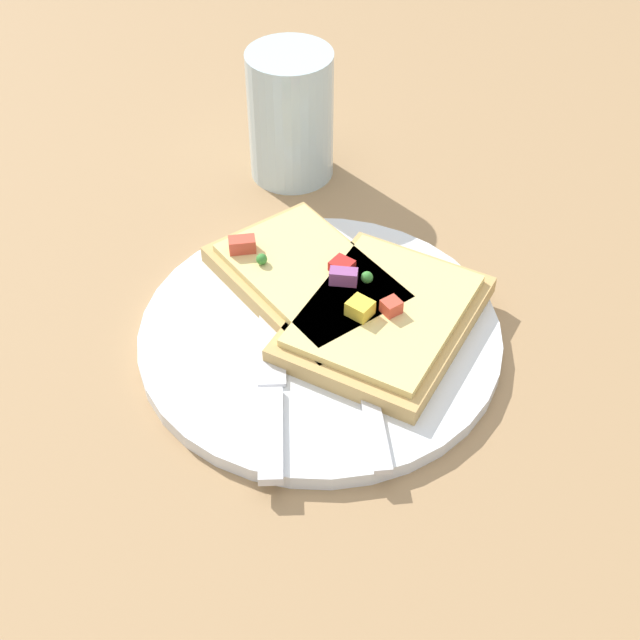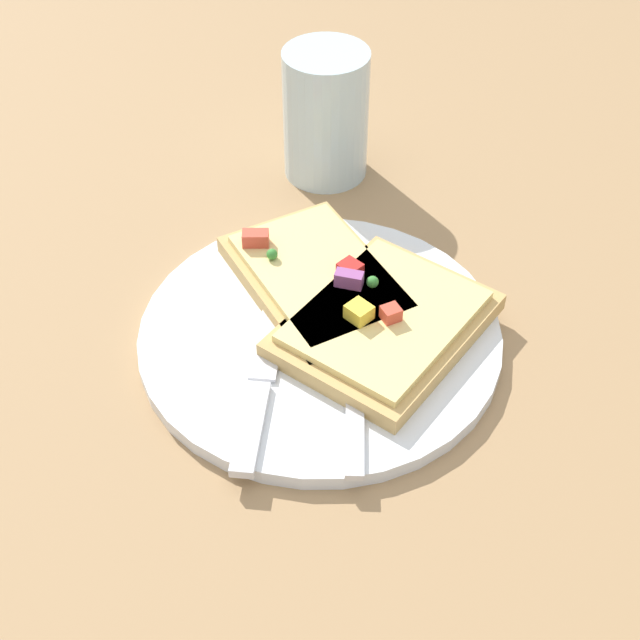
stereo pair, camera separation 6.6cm
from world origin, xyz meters
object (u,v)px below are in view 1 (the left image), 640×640
object	(u,v)px
fork	(358,341)
plate	(320,335)
pizza_slice_corner	(384,317)
pizza_slice_main	(310,280)
knife	(271,381)
drinking_glass	(291,115)

from	to	relation	value
fork	plate	bearing A→B (deg)	56.32
pizza_slice_corner	pizza_slice_main	bearing A→B (deg)	-98.48
knife	drinking_glass	bearing A→B (deg)	-3.73
plate	pizza_slice_main	bearing A→B (deg)	107.45
pizza_slice_corner	drinking_glass	distance (m)	0.23
plate	fork	world-z (taller)	fork
pizza_slice_main	pizza_slice_corner	distance (m)	0.07
plate	pizza_slice_main	world-z (taller)	pizza_slice_main
plate	fork	distance (m)	0.03
knife	drinking_glass	world-z (taller)	drinking_glass
plate	fork	xyz separation A→B (m)	(0.03, -0.01, 0.01)
plate	knife	bearing A→B (deg)	-114.28
fork	pizza_slice_corner	xyz separation A→B (m)	(0.02, 0.02, 0.01)
plate	pizza_slice_corner	world-z (taller)	pizza_slice_corner
fork	knife	distance (m)	0.07
fork	knife	world-z (taller)	knife
plate	drinking_glass	bearing A→B (deg)	104.84
pizza_slice_corner	drinking_glass	world-z (taller)	drinking_glass
pizza_slice_main	drinking_glass	xyz separation A→B (m)	(-0.04, 0.17, 0.04)
fork	drinking_glass	bearing A→B (deg)	6.85
fork	drinking_glass	xyz separation A→B (m)	(-0.09, 0.23, 0.04)
plate	drinking_glass	xyz separation A→B (m)	(-0.06, 0.22, 0.05)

